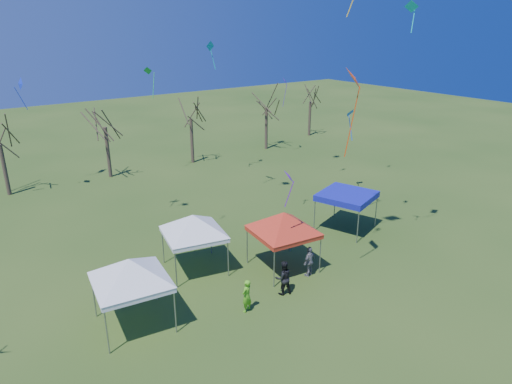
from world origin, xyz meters
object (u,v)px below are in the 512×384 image
Objects in this scene: tree_4 at (267,94)px; tent_white_mid at (193,219)px; tree_2 at (103,109)px; tent_white_west at (129,264)px; tent_red at (284,216)px; person_dark at (283,278)px; tree_3 at (190,102)px; person_green at (247,296)px; person_grey at (309,261)px; tree_5 at (311,89)px; tent_blue at (347,196)px.

tree_4 is 1.81× the size of tent_white_mid.
tree_2 is 23.58m from tent_white_west.
tent_red is 3.54m from person_dark.
tent_red is (-6.09, -22.03, -2.83)m from tree_3.
tent_red reaches higher than person_dark.
tree_3 reaches higher than person_green.
tree_3 is 4.46× the size of person_grey.
tree_4 is 1.06× the size of tree_5.
tree_2 is 25.26m from person_green.
tree_3 is at bearing 61.92° from tent_white_mid.
tent_blue is at bearing -112.89° from tree_4.
person_dark is at bearing -125.35° from tree_4.
tent_blue is (15.77, 1.72, -0.82)m from tent_white_west.
tent_white_west is at bearing -106.46° from tree_2.
tree_2 reaches higher than person_green.
tent_white_mid reaches higher than person_dark.
tree_3 is 21.98m from tent_white_mid.
person_grey is at bearing -41.82° from tent_white_mid.
person_dark reaches higher than person_green.
tree_5 is at bearing 37.24° from tent_white_mid.
tree_2 is 22.96m from tent_blue.
tree_3 reaches higher than tent_blue.
person_grey is (4.84, -4.33, -2.28)m from tent_white_mid.
person_dark is (0.64, -24.46, -5.35)m from tree_2.
tent_white_mid is 2.46× the size of person_grey.
tent_white_west is 15.88m from tent_blue.
tree_3 is 1.06× the size of tree_5.
person_grey is (0.67, -1.52, -2.36)m from tent_red.
person_grey is (4.75, 0.72, 0.03)m from person_green.
tree_2 is 1.82× the size of tent_white_west.
tent_red is 1.07× the size of tent_blue.
person_dark is (-17.08, -24.08, -5.12)m from tree_4.
tent_white_mid is at bearing 31.03° from tent_white_west.
tree_2 is 26.15m from tree_5.
tent_white_west is at bearing -179.61° from tent_red.
tent_white_west reaches higher than person_dark.
person_grey is at bearing 169.29° from person_green.
tent_blue is at bearing -127.12° from tree_5.
tree_5 is 1.66× the size of tent_white_west.
tree_5 is at bearing 6.52° from tree_3.
person_dark is (-1.67, -2.09, -2.31)m from tent_red.
tree_5 is 34.80m from person_grey.
tree_3 reaches higher than tree_4.
person_grey is (-6.16, -3.18, -1.52)m from tent_blue.
tent_blue is at bearing -168.02° from person_grey.
tree_4 is at bearing -166.15° from tree_5.
tree_5 reaches higher than person_grey.
tree_4 is at bearing 67.11° from tent_blue.
tree_3 reaches higher than tent_white_west.
person_grey is at bearing -102.96° from tree_3.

